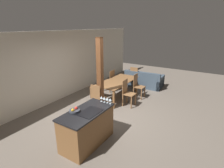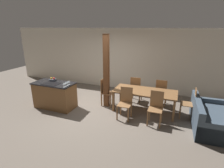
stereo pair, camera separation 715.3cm
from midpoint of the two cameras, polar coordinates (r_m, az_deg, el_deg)
ground_plane at (r=4.85m, az=28.57°, el=-19.89°), size 16.00×16.00×0.00m
wall_back at (r=6.60m, az=28.01°, el=3.14°), size 11.20×0.08×2.70m
kitchen_island at (r=4.31m, az=11.07°, el=-15.41°), size 1.44×0.72×0.92m
fruit_bowl at (r=4.27m, az=9.43°, el=-7.96°), size 0.25×0.25×0.11m
wine_glass_near at (r=3.74m, az=20.68°, el=-11.54°), size 0.08×0.08×0.16m
wine_glass_middle at (r=3.82m, az=20.72°, el=-10.87°), size 0.08×0.08×0.16m
wine_glass_far at (r=3.91m, az=20.75°, el=-10.23°), size 0.08×0.08×0.16m
wine_glass_end at (r=3.99m, az=20.79°, el=-9.62°), size 0.08×0.08×0.16m
dining_table at (r=5.51m, az=46.24°, el=-11.15°), size 2.07×0.92×0.72m
dining_chair_near_left at (r=4.83m, az=44.05°, el=-15.99°), size 0.40×0.40×0.98m
dining_chair_near_right at (r=5.28m, az=53.61°, el=-15.76°), size 0.40×0.40×0.98m
dining_chair_far_left at (r=5.95m, az=39.32°, el=-9.04°), size 0.40×0.40×0.98m
dining_chair_far_right at (r=6.32m, az=47.37°, el=-9.47°), size 0.40×0.40×0.98m
dining_chair_head_end at (r=5.10m, az=31.29°, el=-11.61°), size 0.40×0.40×0.98m
dining_chair_foot_end at (r=6.32m, az=57.75°, el=-12.28°), size 0.40×0.40×0.98m
couch at (r=6.49m, az=62.82°, el=-15.56°), size 1.01×1.80×0.80m
timber_post at (r=4.74m, az=33.66°, el=-4.13°), size 0.17×0.17×2.54m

